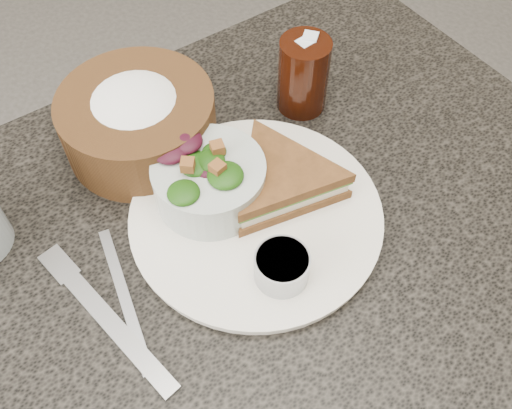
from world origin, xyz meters
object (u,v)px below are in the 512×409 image
object	(u,v)px
dining_table	(239,359)
sandwich	(282,180)
cola_glass	(304,72)
dinner_plate	(256,216)
dressing_ramekin	(282,267)
bread_basket	(137,114)
salad_bowl	(209,176)

from	to	relation	value
dining_table	sandwich	size ratio (longest dim) A/B	5.74
cola_glass	dinner_plate	bearing A→B (deg)	-142.59
dressing_ramekin	sandwich	bearing A→B (deg)	53.77
dinner_plate	dressing_ramekin	xyz separation A→B (m)	(-0.03, -0.09, 0.03)
bread_basket	cola_glass	distance (m)	0.23
sandwich	bread_basket	bearing A→B (deg)	130.42
dinner_plate	salad_bowl	bearing A→B (deg)	120.74
dressing_ramekin	cola_glass	size ratio (longest dim) A/B	0.52
dining_table	bread_basket	distance (m)	0.48
salad_bowl	dressing_ramekin	size ratio (longest dim) A/B	2.19
bread_basket	cola_glass	bearing A→B (deg)	-15.24
dining_table	cola_glass	xyz separation A→B (m)	(0.21, 0.14, 0.44)
cola_glass	bread_basket	bearing A→B (deg)	164.76
dressing_ramekin	cola_glass	world-z (taller)	cola_glass
bread_basket	dressing_ramekin	bearing A→B (deg)	-83.81
salad_bowl	cola_glass	world-z (taller)	cola_glass
bread_basket	cola_glass	size ratio (longest dim) A/B	1.67
dinner_plate	cola_glass	bearing A→B (deg)	37.41
sandwich	dressing_ramekin	xyz separation A→B (m)	(-0.07, -0.10, -0.00)
dining_table	dressing_ramekin	bearing A→B (deg)	-72.98
salad_bowl	bread_basket	world-z (taller)	bread_basket
dinner_plate	sandwich	world-z (taller)	sandwich
dinner_plate	bread_basket	distance (m)	0.20
sandwich	cola_glass	size ratio (longest dim) A/B	1.45
dining_table	dressing_ramekin	xyz separation A→B (m)	(0.02, -0.07, 0.41)
dinner_plate	bread_basket	world-z (taller)	bread_basket
dining_table	dinner_plate	world-z (taller)	dinner_plate
cola_glass	dining_table	bearing A→B (deg)	-145.88
dining_table	salad_bowl	size ratio (longest dim) A/B	7.34
sandwich	bread_basket	size ratio (longest dim) A/B	0.87
dinner_plate	salad_bowl	size ratio (longest dim) A/B	2.24
sandwich	dressing_ramekin	bearing A→B (deg)	-114.80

